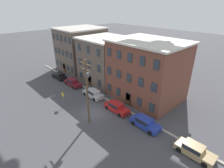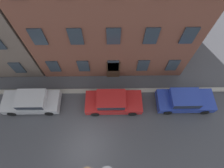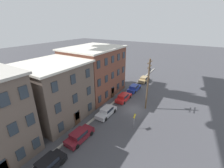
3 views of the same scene
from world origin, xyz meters
TOP-DOWN VIEW (x-y plane):
  - ground_plane at (0.00, 0.00)m, footprint 200.00×200.00m
  - kerb_strip at (0.00, 4.50)m, footprint 56.00×0.36m
  - car_silver at (-4.34, 3.37)m, footprint 4.40×1.92m
  - car_red at (2.00, 3.27)m, footprint 4.40×1.92m
  - car_blue at (7.65, 3.33)m, footprint 4.40×1.92m

SIDE VIEW (x-z plane):
  - ground_plane at x=0.00m, z-range 0.00..0.00m
  - kerb_strip at x=0.00m, z-range 0.00..0.16m
  - car_silver at x=-4.34m, z-range 0.03..1.46m
  - car_red at x=2.00m, z-range 0.03..1.46m
  - car_blue at x=7.65m, z-range 0.03..1.46m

